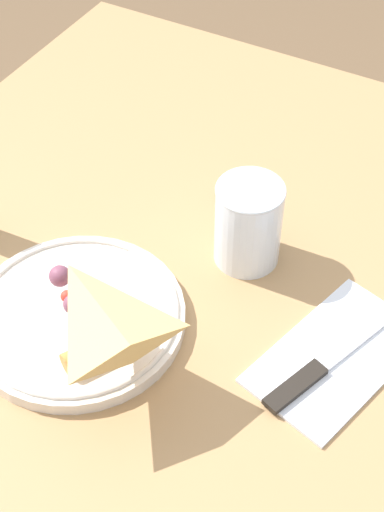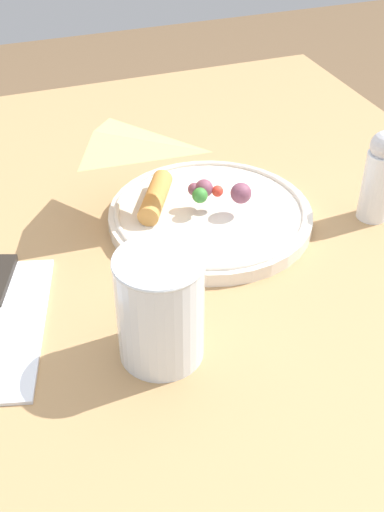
# 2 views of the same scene
# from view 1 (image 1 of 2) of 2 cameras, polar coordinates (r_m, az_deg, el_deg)

# --- Properties ---
(dining_table) EXTENTS (1.05, 0.83, 0.75)m
(dining_table) POSITION_cam_1_polar(r_m,az_deg,el_deg) (0.97, -2.38, -7.14)
(dining_table) COLOR #A87F51
(dining_table) RESTS_ON ground_plane
(plate_pizza) EXTENTS (0.24, 0.24, 0.06)m
(plate_pizza) POSITION_cam_1_polar(r_m,az_deg,el_deg) (0.86, -8.34, -4.27)
(plate_pizza) COLOR silver
(plate_pizza) RESTS_ON dining_table
(milk_glass) EXTENTS (0.08, 0.08, 0.11)m
(milk_glass) POSITION_cam_1_polar(r_m,az_deg,el_deg) (0.89, 4.10, 2.18)
(milk_glass) COLOR white
(milk_glass) RESTS_ON dining_table
(napkin_folded) EXTENTS (0.22, 0.16, 0.00)m
(napkin_folded) POSITION_cam_1_polar(r_m,az_deg,el_deg) (0.84, 10.45, -7.20)
(napkin_folded) COLOR silver
(napkin_folded) RESTS_ON dining_table
(butter_knife) EXTENTS (0.20, 0.09, 0.01)m
(butter_knife) POSITION_cam_1_polar(r_m,az_deg,el_deg) (0.83, 10.01, -7.40)
(butter_knife) COLOR black
(butter_knife) RESTS_ON napkin_folded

